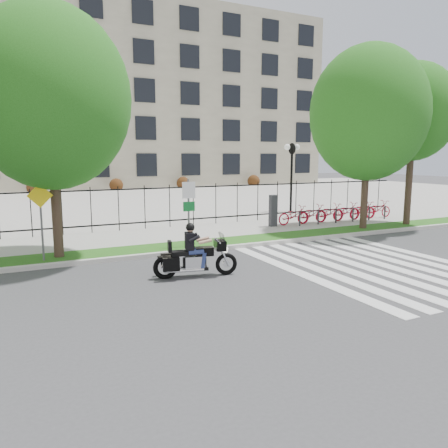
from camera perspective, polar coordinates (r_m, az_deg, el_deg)
name	(u,v)px	position (r m, az deg, el deg)	size (l,w,h in m)	color
ground	(237,284)	(12.17, 1.77, -7.79)	(120.00, 120.00, 0.00)	#3D3D40
curb	(185,252)	(15.78, -5.17, -3.64)	(60.00, 0.20, 0.15)	beige
grass_verge	(177,247)	(16.56, -6.21, -3.05)	(60.00, 1.50, 0.15)	#265916
sidewalk	(157,236)	(18.89, -8.78, -1.61)	(60.00, 3.50, 0.15)	gray
plaza	(90,200)	(35.89, -17.11, 3.04)	(80.00, 34.00, 0.10)	gray
crosswalk_stripes	(369,265)	(14.95, 18.45, -5.05)	(5.70, 8.00, 0.01)	silver
iron_fence	(145,207)	(20.39, -10.31, 2.18)	(30.00, 0.06, 2.00)	black
office_building	(58,99)	(55.87, -20.89, 15.03)	(60.00, 21.90, 20.15)	gray
lamp_post_right	(292,160)	(27.13, 8.85, 8.22)	(1.06, 0.70, 4.25)	black
street_tree_1	(50,98)	(15.42, -21.81, 15.03)	(5.09, 5.09, 8.09)	#36261D
street_tree_2	(369,113)	(21.23, 18.36, 13.56)	(5.27, 5.27, 8.26)	#36261D
street_tree_3	(414,112)	(23.28, 23.51, 13.25)	(4.06, 4.06, 7.74)	#36261D
bike_share_station	(337,212)	(23.22, 14.52, 1.53)	(7.76, 0.85, 1.50)	#2D2D33
sign_pole_regulatory	(189,204)	(16.08, -4.63, 2.62)	(0.50, 0.09, 2.50)	#59595B
sign_pole_warning	(41,212)	(15.02, -22.81, 1.51)	(0.78, 0.09, 2.49)	#59595B
motorcycle_rider	(195,255)	(12.72, -3.77, -4.09)	(2.46, 1.00, 1.92)	black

